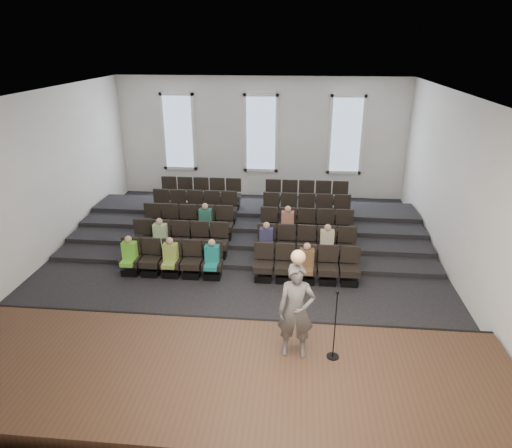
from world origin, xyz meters
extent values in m
plane|color=black|center=(0.00, 0.00, 0.00)|extent=(14.00, 14.00, 0.00)
cube|color=white|center=(0.00, 0.00, 5.01)|extent=(12.00, 14.00, 0.02)
cube|color=white|center=(0.00, 7.02, 2.50)|extent=(12.00, 0.04, 5.00)
cube|color=white|center=(0.00, -7.02, 2.50)|extent=(12.00, 0.04, 5.00)
cube|color=white|center=(-6.02, 0.00, 2.50)|extent=(0.04, 14.00, 5.00)
cube|color=white|center=(6.02, 0.00, 2.50)|extent=(0.04, 14.00, 5.00)
cube|color=#462C1E|center=(0.00, -5.10, 0.25)|extent=(11.80, 3.60, 0.50)
cube|color=black|center=(0.00, -3.33, 0.25)|extent=(11.80, 0.06, 0.52)
cube|color=black|center=(0.00, 2.33, 0.07)|extent=(11.80, 4.80, 0.15)
cube|color=black|center=(0.00, 2.85, 0.15)|extent=(11.80, 3.75, 0.30)
cube|color=black|center=(0.00, 3.38, 0.22)|extent=(11.80, 2.70, 0.45)
cube|color=black|center=(0.00, 3.90, 0.30)|extent=(11.80, 1.65, 0.60)
cube|color=black|center=(-3.13, -0.60, 0.10)|extent=(0.47, 0.43, 0.20)
cube|color=black|center=(-3.13, -0.60, 0.41)|extent=(0.55, 0.50, 0.19)
cube|color=black|center=(-3.13, -0.39, 0.82)|extent=(0.55, 0.08, 0.50)
cube|color=black|center=(-2.53, -0.60, 0.10)|extent=(0.47, 0.43, 0.20)
cube|color=black|center=(-2.53, -0.60, 0.41)|extent=(0.55, 0.50, 0.19)
cube|color=black|center=(-2.53, -0.39, 0.82)|extent=(0.55, 0.08, 0.50)
cube|color=black|center=(-1.93, -0.60, 0.10)|extent=(0.47, 0.43, 0.20)
cube|color=black|center=(-1.93, -0.60, 0.41)|extent=(0.55, 0.50, 0.19)
cube|color=black|center=(-1.93, -0.39, 0.82)|extent=(0.55, 0.08, 0.50)
cube|color=black|center=(-1.33, -0.60, 0.10)|extent=(0.47, 0.43, 0.20)
cube|color=black|center=(-1.33, -0.60, 0.41)|extent=(0.55, 0.50, 0.19)
cube|color=black|center=(-1.33, -0.39, 0.82)|extent=(0.55, 0.08, 0.50)
cube|color=black|center=(-0.73, -0.60, 0.10)|extent=(0.47, 0.43, 0.20)
cube|color=black|center=(-0.73, -0.60, 0.41)|extent=(0.55, 0.50, 0.19)
cube|color=black|center=(-0.73, -0.39, 0.82)|extent=(0.55, 0.08, 0.50)
cube|color=black|center=(0.73, -0.60, 0.10)|extent=(0.47, 0.43, 0.20)
cube|color=black|center=(0.73, -0.60, 0.41)|extent=(0.55, 0.50, 0.19)
cube|color=black|center=(0.73, -0.39, 0.82)|extent=(0.55, 0.08, 0.50)
cube|color=black|center=(1.33, -0.60, 0.10)|extent=(0.47, 0.43, 0.20)
cube|color=black|center=(1.33, -0.60, 0.41)|extent=(0.55, 0.50, 0.19)
cube|color=black|center=(1.33, -0.39, 0.82)|extent=(0.55, 0.08, 0.50)
cube|color=black|center=(1.93, -0.60, 0.10)|extent=(0.47, 0.43, 0.20)
cube|color=black|center=(1.93, -0.60, 0.41)|extent=(0.55, 0.50, 0.19)
cube|color=black|center=(1.93, -0.39, 0.82)|extent=(0.55, 0.08, 0.50)
cube|color=black|center=(2.53, -0.60, 0.10)|extent=(0.47, 0.43, 0.20)
cube|color=black|center=(2.53, -0.60, 0.41)|extent=(0.55, 0.50, 0.19)
cube|color=black|center=(2.53, -0.39, 0.82)|extent=(0.55, 0.08, 0.50)
cube|color=black|center=(3.13, -0.60, 0.10)|extent=(0.47, 0.43, 0.20)
cube|color=black|center=(3.13, -0.60, 0.41)|extent=(0.55, 0.50, 0.19)
cube|color=black|center=(3.13, -0.39, 0.82)|extent=(0.55, 0.08, 0.50)
cube|color=black|center=(-3.13, 0.45, 0.25)|extent=(0.47, 0.43, 0.20)
cube|color=black|center=(-3.13, 0.45, 0.56)|extent=(0.55, 0.50, 0.19)
cube|color=black|center=(-3.13, 0.66, 0.97)|extent=(0.55, 0.08, 0.50)
cube|color=black|center=(-2.53, 0.45, 0.25)|extent=(0.47, 0.43, 0.20)
cube|color=black|center=(-2.53, 0.45, 0.56)|extent=(0.55, 0.50, 0.19)
cube|color=black|center=(-2.53, 0.66, 0.97)|extent=(0.55, 0.08, 0.50)
cube|color=black|center=(-1.93, 0.45, 0.25)|extent=(0.47, 0.43, 0.20)
cube|color=black|center=(-1.93, 0.45, 0.56)|extent=(0.55, 0.50, 0.19)
cube|color=black|center=(-1.93, 0.66, 0.97)|extent=(0.55, 0.08, 0.50)
cube|color=black|center=(-1.33, 0.45, 0.25)|extent=(0.47, 0.43, 0.20)
cube|color=black|center=(-1.33, 0.45, 0.56)|extent=(0.55, 0.50, 0.19)
cube|color=black|center=(-1.33, 0.66, 0.97)|extent=(0.55, 0.08, 0.50)
cube|color=black|center=(-0.73, 0.45, 0.25)|extent=(0.47, 0.43, 0.20)
cube|color=black|center=(-0.73, 0.45, 0.56)|extent=(0.55, 0.50, 0.19)
cube|color=black|center=(-0.73, 0.66, 0.97)|extent=(0.55, 0.08, 0.50)
cube|color=black|center=(0.73, 0.45, 0.25)|extent=(0.47, 0.43, 0.20)
cube|color=black|center=(0.73, 0.45, 0.56)|extent=(0.55, 0.50, 0.19)
cube|color=black|center=(0.73, 0.66, 0.97)|extent=(0.55, 0.08, 0.50)
cube|color=black|center=(1.33, 0.45, 0.25)|extent=(0.47, 0.43, 0.20)
cube|color=black|center=(1.33, 0.45, 0.56)|extent=(0.55, 0.50, 0.19)
cube|color=black|center=(1.33, 0.66, 0.97)|extent=(0.55, 0.08, 0.50)
cube|color=black|center=(1.93, 0.45, 0.25)|extent=(0.47, 0.43, 0.20)
cube|color=black|center=(1.93, 0.45, 0.56)|extent=(0.55, 0.50, 0.19)
cube|color=black|center=(1.93, 0.66, 0.97)|extent=(0.55, 0.08, 0.50)
cube|color=black|center=(2.53, 0.45, 0.25)|extent=(0.47, 0.43, 0.20)
cube|color=black|center=(2.53, 0.45, 0.56)|extent=(0.55, 0.50, 0.19)
cube|color=black|center=(2.53, 0.66, 0.97)|extent=(0.55, 0.08, 0.50)
cube|color=black|center=(3.13, 0.45, 0.25)|extent=(0.47, 0.43, 0.20)
cube|color=black|center=(3.13, 0.45, 0.56)|extent=(0.55, 0.50, 0.19)
cube|color=black|center=(3.13, 0.66, 0.97)|extent=(0.55, 0.08, 0.50)
cube|color=black|center=(-3.13, 1.50, 0.40)|extent=(0.47, 0.42, 0.20)
cube|color=black|center=(-3.13, 1.50, 0.71)|extent=(0.55, 0.50, 0.19)
cube|color=black|center=(-3.13, 1.71, 1.12)|extent=(0.55, 0.08, 0.50)
cube|color=black|center=(-2.53, 1.50, 0.40)|extent=(0.47, 0.42, 0.20)
cube|color=black|center=(-2.53, 1.50, 0.71)|extent=(0.55, 0.50, 0.19)
cube|color=black|center=(-2.53, 1.71, 1.12)|extent=(0.55, 0.08, 0.50)
cube|color=black|center=(-1.93, 1.50, 0.40)|extent=(0.47, 0.42, 0.20)
cube|color=black|center=(-1.93, 1.50, 0.71)|extent=(0.55, 0.50, 0.19)
cube|color=black|center=(-1.93, 1.71, 1.12)|extent=(0.55, 0.08, 0.50)
cube|color=black|center=(-1.33, 1.50, 0.40)|extent=(0.47, 0.42, 0.20)
cube|color=black|center=(-1.33, 1.50, 0.71)|extent=(0.55, 0.50, 0.19)
cube|color=black|center=(-1.33, 1.71, 1.12)|extent=(0.55, 0.08, 0.50)
cube|color=black|center=(-0.73, 1.50, 0.40)|extent=(0.47, 0.42, 0.20)
cube|color=black|center=(-0.73, 1.50, 0.71)|extent=(0.55, 0.50, 0.19)
cube|color=black|center=(-0.73, 1.71, 1.12)|extent=(0.55, 0.08, 0.50)
cube|color=black|center=(0.73, 1.50, 0.40)|extent=(0.47, 0.42, 0.20)
cube|color=black|center=(0.73, 1.50, 0.71)|extent=(0.55, 0.50, 0.19)
cube|color=black|center=(0.73, 1.71, 1.12)|extent=(0.55, 0.08, 0.50)
cube|color=black|center=(1.33, 1.50, 0.40)|extent=(0.47, 0.42, 0.20)
cube|color=black|center=(1.33, 1.50, 0.71)|extent=(0.55, 0.50, 0.19)
cube|color=black|center=(1.33, 1.71, 1.12)|extent=(0.55, 0.08, 0.50)
cube|color=black|center=(1.93, 1.50, 0.40)|extent=(0.47, 0.42, 0.20)
cube|color=black|center=(1.93, 1.50, 0.71)|extent=(0.55, 0.50, 0.19)
cube|color=black|center=(1.93, 1.71, 1.12)|extent=(0.55, 0.08, 0.50)
cube|color=black|center=(2.53, 1.50, 0.40)|extent=(0.47, 0.42, 0.20)
cube|color=black|center=(2.53, 1.50, 0.71)|extent=(0.55, 0.50, 0.19)
cube|color=black|center=(2.53, 1.71, 1.12)|extent=(0.55, 0.08, 0.50)
cube|color=black|center=(3.13, 1.50, 0.40)|extent=(0.47, 0.42, 0.20)
cube|color=black|center=(3.13, 1.50, 0.71)|extent=(0.55, 0.50, 0.19)
cube|color=black|center=(3.13, 1.71, 1.12)|extent=(0.55, 0.08, 0.50)
cube|color=black|center=(-3.13, 2.55, 0.55)|extent=(0.47, 0.42, 0.20)
cube|color=black|center=(-3.13, 2.55, 0.86)|extent=(0.55, 0.50, 0.19)
cube|color=black|center=(-3.13, 2.76, 1.27)|extent=(0.55, 0.08, 0.50)
cube|color=black|center=(-2.53, 2.55, 0.55)|extent=(0.47, 0.42, 0.20)
cube|color=black|center=(-2.53, 2.55, 0.86)|extent=(0.55, 0.50, 0.19)
cube|color=black|center=(-2.53, 2.76, 1.27)|extent=(0.55, 0.08, 0.50)
cube|color=black|center=(-1.93, 2.55, 0.55)|extent=(0.47, 0.42, 0.20)
cube|color=black|center=(-1.93, 2.55, 0.86)|extent=(0.55, 0.50, 0.19)
cube|color=black|center=(-1.93, 2.76, 1.27)|extent=(0.55, 0.08, 0.50)
cube|color=black|center=(-1.33, 2.55, 0.55)|extent=(0.47, 0.42, 0.20)
cube|color=black|center=(-1.33, 2.55, 0.86)|extent=(0.55, 0.50, 0.19)
cube|color=black|center=(-1.33, 2.76, 1.27)|extent=(0.55, 0.08, 0.50)
cube|color=black|center=(-0.73, 2.55, 0.55)|extent=(0.47, 0.42, 0.20)
cube|color=black|center=(-0.73, 2.55, 0.86)|extent=(0.55, 0.50, 0.19)
cube|color=black|center=(-0.73, 2.76, 1.27)|extent=(0.55, 0.08, 0.50)
cube|color=black|center=(0.73, 2.55, 0.55)|extent=(0.47, 0.42, 0.20)
cube|color=black|center=(0.73, 2.55, 0.86)|extent=(0.55, 0.50, 0.19)
cube|color=black|center=(0.73, 2.76, 1.27)|extent=(0.55, 0.08, 0.50)
cube|color=black|center=(1.33, 2.55, 0.55)|extent=(0.47, 0.42, 0.20)
cube|color=black|center=(1.33, 2.55, 0.86)|extent=(0.55, 0.50, 0.19)
cube|color=black|center=(1.33, 2.76, 1.27)|extent=(0.55, 0.08, 0.50)
cube|color=black|center=(1.93, 2.55, 0.55)|extent=(0.47, 0.42, 0.20)
cube|color=black|center=(1.93, 2.55, 0.86)|extent=(0.55, 0.50, 0.19)
cube|color=black|center=(1.93, 2.76, 1.27)|extent=(0.55, 0.08, 0.50)
cube|color=black|center=(2.53, 2.55, 0.55)|extent=(0.47, 0.42, 0.20)
cube|color=black|center=(2.53, 2.55, 0.86)|extent=(0.55, 0.50, 0.19)
cube|color=black|center=(2.53, 2.76, 1.27)|extent=(0.55, 0.08, 0.50)
cube|color=black|center=(3.13, 2.55, 0.55)|extent=(0.47, 0.42, 0.20)
cube|color=black|center=(3.13, 2.55, 0.86)|extent=(0.55, 0.50, 0.19)
cube|color=black|center=(3.13, 2.76, 1.27)|extent=(0.55, 0.08, 0.50)
cube|color=black|center=(-3.13, 3.60, 0.70)|extent=(0.47, 0.42, 0.20)
cube|color=black|center=(-3.13, 3.60, 1.01)|extent=(0.55, 0.50, 0.19)
cube|color=black|center=(-3.13, 3.81, 1.42)|extent=(0.55, 0.08, 0.50)
cube|color=black|center=(-2.53, 3.60, 0.70)|extent=(0.47, 0.42, 0.20)
cube|color=black|center=(-2.53, 3.60, 1.01)|extent=(0.55, 0.50, 0.19)
cube|color=black|center=(-2.53, 3.81, 1.42)|extent=(0.55, 0.08, 0.50)
cube|color=black|center=(-1.93, 3.60, 0.70)|extent=(0.47, 0.42, 0.20)
cube|color=black|center=(-1.93, 3.60, 1.01)|extent=(0.55, 0.50, 0.19)
cube|color=black|center=(-1.93, 3.81, 1.42)|extent=(0.55, 0.08, 0.50)
cube|color=black|center=(-1.33, 3.60, 0.70)|extent=(0.47, 0.42, 0.20)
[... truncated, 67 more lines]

